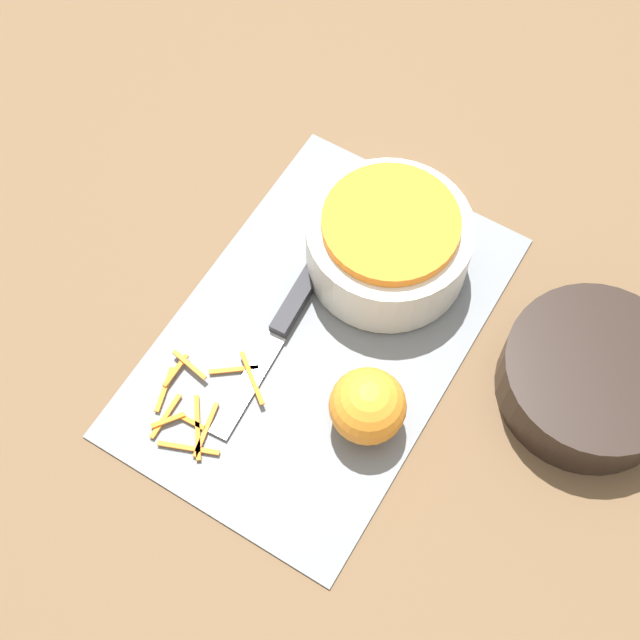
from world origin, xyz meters
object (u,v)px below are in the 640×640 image
object	(u,v)px
bowl_dark	(592,378)
knife	(291,310)
bowl_speckled	(388,242)
orange_left	(368,406)

from	to	relation	value
bowl_dark	knife	distance (m)	0.34
bowl_speckled	orange_left	bearing A→B (deg)	22.96
bowl_speckled	orange_left	world-z (taller)	bowl_speckled
bowl_speckled	knife	size ratio (longest dim) A/B	0.75
orange_left	bowl_dark	bearing A→B (deg)	130.00
knife	bowl_dark	bearing A→B (deg)	101.37
bowl_dark	orange_left	distance (m)	0.24
bowl_speckled	bowl_dark	size ratio (longest dim) A/B	0.95
orange_left	bowl_speckled	bearing A→B (deg)	-157.04
bowl_speckled	bowl_dark	distance (m)	0.27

